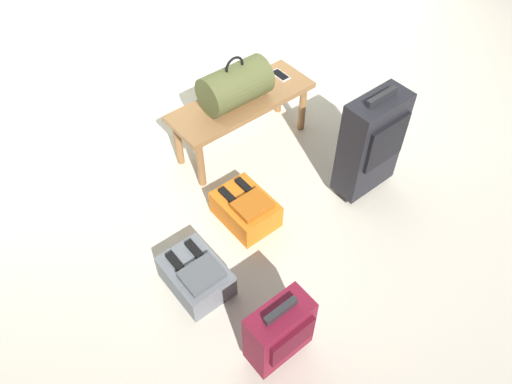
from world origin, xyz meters
TOP-DOWN VIEW (x-y plane):
  - ground_plane at (0.00, 0.00)m, footprint 6.60×6.60m
  - bench at (-0.30, 0.74)m, footprint 1.00×0.36m
  - duffel_bag_olive at (-0.34, 0.74)m, footprint 0.44×0.26m
  - cell_phone at (0.07, 0.78)m, footprint 0.07×0.14m
  - suitcase_upright_charcoal at (0.06, -0.07)m, footprint 0.39×0.21m
  - suitcase_small_burgundy at (-1.11, -0.59)m, footprint 0.32×0.19m
  - backpack_grey at (-1.20, -0.01)m, footprint 0.28×0.38m
  - backpack_orange at (-0.70, 0.20)m, footprint 0.28×0.38m

SIDE VIEW (x-z plane):
  - ground_plane at x=0.00m, z-range 0.00..0.00m
  - backpack_grey at x=-1.20m, z-range -0.01..0.20m
  - backpack_orange at x=-0.70m, z-range -0.01..0.20m
  - suitcase_small_burgundy at x=-1.11m, z-range 0.01..0.47m
  - bench at x=-0.30m, z-range 0.14..0.54m
  - suitcase_upright_charcoal at x=0.06m, z-range 0.01..0.76m
  - cell_phone at x=0.07m, z-range 0.40..0.41m
  - duffel_bag_olive at x=-0.34m, z-range 0.37..0.70m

